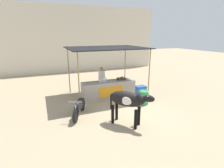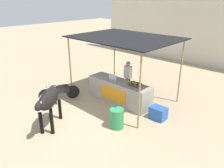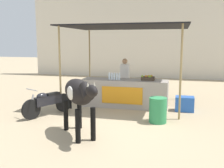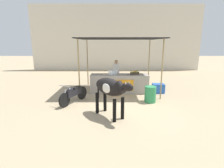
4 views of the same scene
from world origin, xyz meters
TOP-DOWN VIEW (x-y plane):
  - ground_plane at (0.00, 0.00)m, footprint 60.00×60.00m
  - building_wall_far at (0.00, 10.37)m, footprint 16.00×0.50m
  - stall_counter at (0.00, 2.20)m, footprint 3.00×0.82m
  - stall_awning at (0.00, 2.50)m, footprint 4.20×3.20m
  - water_bottle_row at (-0.35, 2.15)m, footprint 0.43×0.07m
  - fruit_crate at (0.81, 2.24)m, footprint 0.44×0.32m
  - vendor_behind_counter at (-0.15, 2.95)m, footprint 0.34×0.22m
  - cooler_box at (2.05, 2.10)m, footprint 0.60×0.44m
  - water_barrel at (1.30, 0.59)m, footprint 0.49×0.49m
  - cow at (-0.44, -0.97)m, footprint 1.45×1.63m
  - motorcycle_parked at (-2.06, 0.47)m, footprint 0.94×1.64m

SIDE VIEW (x-z plane):
  - ground_plane at x=0.00m, z-range 0.00..0.00m
  - cooler_box at x=2.05m, z-range 0.00..0.48m
  - water_barrel at x=1.30m, z-range 0.00..0.72m
  - motorcycle_parked at x=-2.06m, z-range -0.02..0.88m
  - stall_counter at x=0.00m, z-range 0.00..0.96m
  - vendor_behind_counter at x=-0.15m, z-range 0.02..1.67m
  - fruit_crate at x=0.81m, z-range 0.94..1.13m
  - cow at x=-0.44m, z-range 0.32..1.75m
  - water_bottle_row at x=-0.35m, z-range 0.95..1.20m
  - stall_awning at x=0.00m, z-range 1.29..4.09m
  - building_wall_far at x=0.00m, z-range 0.00..6.04m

